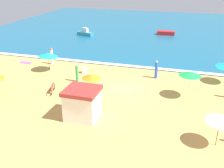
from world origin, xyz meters
name	(u,v)px	position (x,y,z in m)	size (l,w,h in m)	color
ground_plane	(121,89)	(0.00, 0.00, 0.00)	(60.00, 60.00, 0.00)	#E0A856
ocean_water	(160,29)	(0.00, 28.00, 0.05)	(60.00, 44.00, 0.10)	#196084
wave_breaker_foam	(135,66)	(0.00, 6.30, 0.10)	(57.00, 0.70, 0.01)	white
lifeguard_cabana	(83,103)	(-1.43, -5.61, 1.18)	(2.43, 2.34, 2.32)	white
beach_umbrella_0	(190,74)	(5.89, 0.13, 2.14)	(2.62, 2.62, 2.33)	silver
beach_umbrella_1	(220,119)	(7.83, -6.41, 1.88)	(2.47, 2.47, 2.16)	#4C3823
beach_umbrella_2	(48,55)	(-8.71, 2.57, 1.79)	(2.71, 2.69, 2.09)	#4C3823
beach_umbrella_4	(92,76)	(-1.97, -2.26, 1.94)	(2.03, 2.02, 2.16)	silver
parked_bicycle	(52,88)	(-5.72, -2.35, 0.38)	(0.56, 1.77, 0.76)	black
beachgoer_2	(52,56)	(-9.52, 4.65, 0.93)	(0.41, 0.41, 1.92)	white
beachgoer_3	(156,70)	(2.67, 3.71, 0.88)	(0.43, 0.43, 1.85)	blue
beachgoer_5	(77,73)	(-4.59, 0.62, 0.90)	(0.29, 0.29, 1.84)	green
beachgoer_7	(84,70)	(-4.88, 3.01, 0.33)	(0.64, 0.64, 0.81)	white
beach_towel_1	(26,63)	(-12.77, 4.12, 0.01)	(1.68, 0.82, 0.01)	#D84CA5
small_boat_0	(85,33)	(-11.11, 18.88, 0.52)	(2.85, 1.55, 1.27)	teal
small_boat_1	(166,33)	(1.60, 23.27, 0.41)	(2.90, 1.35, 0.62)	red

